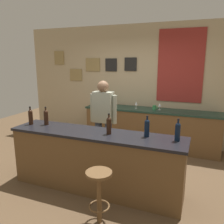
% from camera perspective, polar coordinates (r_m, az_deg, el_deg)
% --- Properties ---
extents(ground_plane, '(10.00, 10.00, 0.00)m').
position_cam_1_polar(ground_plane, '(4.14, -1.50, -15.72)').
color(ground_plane, brown).
extents(back_wall, '(6.00, 0.09, 2.80)m').
position_cam_1_polar(back_wall, '(5.59, 6.79, 6.94)').
color(back_wall, tan).
rests_on(back_wall, ground_plane).
extents(bar_counter, '(2.69, 0.60, 0.92)m').
position_cam_1_polar(bar_counter, '(3.61, -4.10, -12.04)').
color(bar_counter, brown).
rests_on(bar_counter, ground_plane).
extents(side_counter, '(3.04, 0.56, 0.90)m').
position_cam_1_polar(side_counter, '(5.32, 9.49, -4.06)').
color(side_counter, brown).
rests_on(side_counter, ground_plane).
extents(bartender, '(0.52, 0.21, 1.62)m').
position_cam_1_polar(bartender, '(4.23, -2.18, -1.47)').
color(bartender, '#384766').
rests_on(bartender, ground_plane).
extents(bar_stool, '(0.32, 0.32, 0.68)m').
position_cam_1_polar(bar_stool, '(2.92, -3.24, -18.48)').
color(bar_stool, brown).
rests_on(bar_stool, ground_plane).
extents(wine_bottle_a, '(0.07, 0.07, 0.31)m').
position_cam_1_polar(wine_bottle_a, '(4.06, -19.60, -1.07)').
color(wine_bottle_a, black).
rests_on(wine_bottle_a, bar_counter).
extents(wine_bottle_b, '(0.07, 0.07, 0.31)m').
position_cam_1_polar(wine_bottle_b, '(3.96, -16.10, -1.15)').
color(wine_bottle_b, black).
rests_on(wine_bottle_b, bar_counter).
extents(wine_bottle_c, '(0.07, 0.07, 0.31)m').
position_cam_1_polar(wine_bottle_c, '(3.33, -0.79, -3.24)').
color(wine_bottle_c, black).
rests_on(wine_bottle_c, bar_counter).
extents(wine_bottle_d, '(0.07, 0.07, 0.31)m').
position_cam_1_polar(wine_bottle_d, '(3.25, 8.69, -3.78)').
color(wine_bottle_d, black).
rests_on(wine_bottle_d, bar_counter).
extents(wine_bottle_e, '(0.07, 0.07, 0.31)m').
position_cam_1_polar(wine_bottle_e, '(3.16, 16.03, -4.59)').
color(wine_bottle_e, black).
rests_on(wine_bottle_e, bar_counter).
extents(wine_glass_a, '(0.07, 0.07, 0.16)m').
position_cam_1_polar(wine_glass_a, '(5.26, 6.03, 2.10)').
color(wine_glass_a, silver).
rests_on(wine_glass_a, side_counter).
extents(wine_glass_b, '(0.07, 0.07, 0.16)m').
position_cam_1_polar(wine_glass_b, '(5.17, 11.80, 1.73)').
color(wine_glass_b, silver).
rests_on(wine_glass_b, side_counter).
extents(coffee_mug, '(0.13, 0.08, 0.09)m').
position_cam_1_polar(coffee_mug, '(5.19, 10.52, 1.11)').
color(coffee_mug, '#338C4C').
rests_on(coffee_mug, side_counter).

